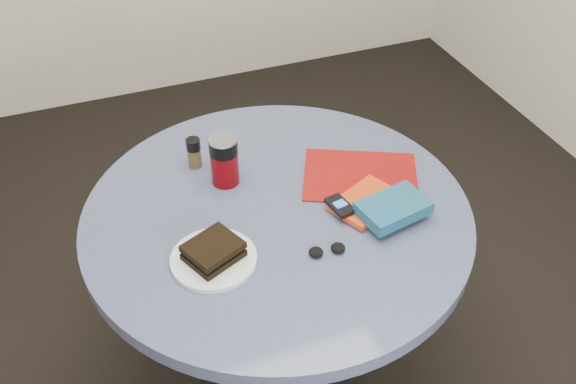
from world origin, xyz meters
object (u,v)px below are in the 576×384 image
object	(u,v)px
red_book	(366,202)
novel	(393,208)
sandwich	(213,251)
headphones	(327,250)
table	(278,254)
plate	(214,259)
mp3_player	(340,206)
soda_can	(224,160)
magazine	(360,177)
pepper_grinder	(194,153)

from	to	relation	value
red_book	novel	world-z (taller)	novel
sandwich	red_book	distance (m)	0.42
novel	headphones	size ratio (longest dim) A/B	1.83
table	novel	distance (m)	0.35
table	sandwich	size ratio (longest dim) A/B	6.61
plate	mp3_player	size ratio (longest dim) A/B	2.35
sandwich	mp3_player	size ratio (longest dim) A/B	1.74
soda_can	red_book	distance (m)	0.39
soda_can	mp3_player	size ratio (longest dim) A/B	1.63
red_book	headphones	distance (m)	0.20
table	sandwich	bearing A→B (deg)	-149.26
mp3_player	headphones	size ratio (longest dim) A/B	0.93
table	soda_can	world-z (taller)	soda_can
mp3_player	sandwich	bearing A→B (deg)	-172.14
plate	magazine	distance (m)	0.49
plate	headphones	distance (m)	0.27
pepper_grinder	red_book	distance (m)	0.49
magazine	plate	bearing A→B (deg)	-135.09
plate	mp3_player	distance (m)	0.35
mp3_player	table	bearing A→B (deg)	153.29
pepper_grinder	headphones	xyz separation A→B (m)	(0.21, -0.44, -0.04)
sandwich	headphones	xyz separation A→B (m)	(0.26, -0.07, -0.02)
sandwich	magazine	size ratio (longest dim) A/B	0.49
table	soda_can	size ratio (longest dim) A/B	7.06
novel	mp3_player	distance (m)	0.13
novel	headphones	xyz separation A→B (m)	(-0.20, -0.05, -0.03)
magazine	novel	world-z (taller)	novel
plate	pepper_grinder	bearing A→B (deg)	81.94
red_book	mp3_player	xyz separation A→B (m)	(-0.08, -0.01, 0.01)
plate	red_book	size ratio (longest dim) A/B	1.14
sandwich	mp3_player	world-z (taller)	sandwich
soda_can	mp3_player	distance (m)	0.33
table	magazine	distance (m)	0.31
headphones	magazine	bearing A→B (deg)	49.23
plate	soda_can	bearing A→B (deg)	67.93
soda_can	magazine	distance (m)	0.37
table	red_book	bearing A→B (deg)	-16.91
table	sandwich	world-z (taller)	sandwich
magazine	sandwich	bearing A→B (deg)	-135.03
novel	table	bearing A→B (deg)	140.98
pepper_grinder	headphones	world-z (taller)	pepper_grinder
red_book	headphones	size ratio (longest dim) A/B	1.92
table	red_book	xyz separation A→B (m)	(0.22, -0.07, 0.18)
soda_can	pepper_grinder	bearing A→B (deg)	121.52
magazine	headphones	world-z (taller)	headphones
plate	red_book	xyz separation A→B (m)	(0.42, 0.05, 0.01)
headphones	plate	bearing A→B (deg)	164.97
red_book	novel	distance (m)	0.08
table	red_book	world-z (taller)	red_book
magazine	table	bearing A→B (deg)	-144.92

